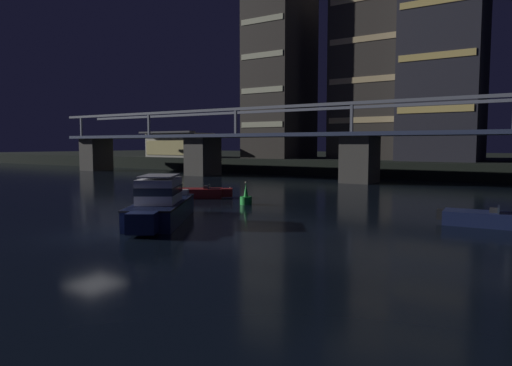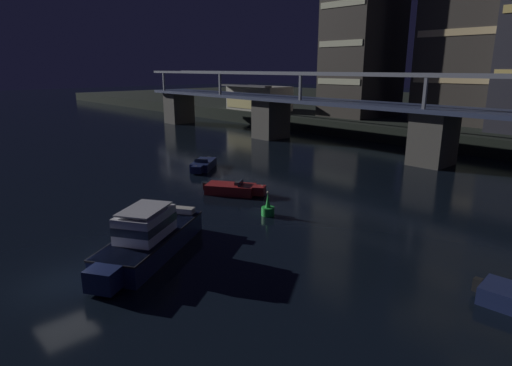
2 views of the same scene
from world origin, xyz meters
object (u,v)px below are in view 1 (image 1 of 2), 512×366
Objects in this scene: river_bridge at (360,148)px; cabin_cruiser_near_left at (161,204)px; speedboat_mid_left at (485,219)px; speedboat_mid_center at (202,193)px; tower_west_tall at (371,63)px; speedboat_near_right at (156,185)px; tower_central at (445,36)px; tower_west_low at (280,76)px; channel_buoy at (246,198)px; waterfront_pavilion at (180,145)px.

cabin_cruiser_near_left is at bearing -90.17° from river_bridge.
river_bridge reaches higher than speedboat_mid_left.
speedboat_mid_center is at bearing -104.83° from river_bridge.
tower_west_tall reaches higher than speedboat_mid_center.
river_bridge is at bearing 51.98° from speedboat_near_right.
river_bridge is 25.00m from tower_central.
tower_central reaches higher than tower_west_low.
tower_central is 20.49× the size of channel_buoy.
speedboat_near_right is 9.50m from speedboat_mid_center.
cabin_cruiser_near_left is (5.71, -53.81, -16.61)m from tower_west_tall.
tower_west_tall is at bearing 169.05° from tower_central.
tower_west_tall is at bearing 105.71° from river_bridge.
river_bridge is 24.28m from speedboat_near_right.
channel_buoy is at bearing -19.07° from speedboat_near_right.
waterfront_pavilion is at bearing -171.78° from tower_central.
tower_west_low is 40.90m from speedboat_near_right.
tower_central reaches higher than river_bridge.
speedboat_mid_center is at bearing -21.22° from speedboat_near_right.
speedboat_mid_left is (37.43, -42.47, -16.03)m from tower_west_low.
tower_west_low is 5.51× the size of speedboat_mid_left.
speedboat_near_right is (-8.97, -39.54, -17.25)m from tower_west_tall.
river_bridge is 58.10× the size of channel_buoy.
tower_west_tall reaches higher than cabin_cruiser_near_left.
speedboat_near_right is 31.39m from speedboat_mid_left.
speedboat_mid_center is at bearing -45.66° from waterfront_pavilion.
river_bridge is at bearing -74.29° from tower_west_tall.
river_bridge is 22.11× the size of speedboat_near_right.
speedboat_near_right is at bearing 158.78° from speedboat_mid_center.
river_bridge is 33.31m from cabin_cruiser_near_left.
waterfront_pavilion reaches higher than cabin_cruiser_near_left.
tower_west_tall is 48.07m from channel_buoy.
tower_west_low is 46.19m from speedboat_mid_center.
tower_central is at bearing 0.56° from tower_west_low.
waterfront_pavilion reaches higher than speedboat_mid_left.
river_bridge is at bearing 89.33° from channel_buoy.
river_bridge is at bearing -16.83° from waterfront_pavilion.
channel_buoy is at bearing -42.50° from waterfront_pavilion.
speedboat_mid_left is 22.15m from speedboat_mid_center.
tower_central is at bearing 103.77° from speedboat_mid_left.
tower_west_low is 3.26× the size of cabin_cruiser_near_left.
tower_central reaches higher than speedboat_mid_center.
river_bridge is at bearing 75.17° from speedboat_mid_center.
river_bridge is 21.36× the size of speedboat_mid_center.
tower_west_low is at bearing 131.39° from speedboat_mid_left.
speedboat_near_right is 15.34m from channel_buoy.
channel_buoy is (14.49, -5.01, 0.06)m from speedboat_near_right.
tower_west_tall is 6.52× the size of speedboat_mid_center.
tower_west_low is 57.62m from cabin_cruiser_near_left.
tower_west_low reaches higher than waterfront_pavilion.
speedboat_mid_center is at bearing 164.41° from channel_buoy.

